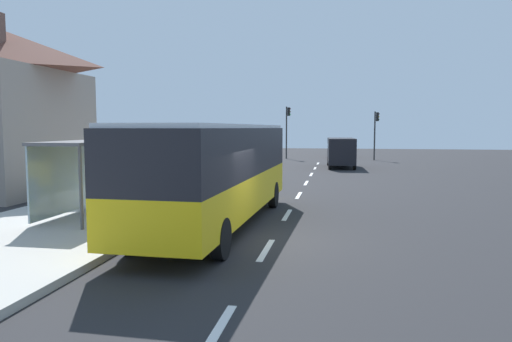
# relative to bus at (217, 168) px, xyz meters

# --- Properties ---
(ground_plane) EXTENTS (56.00, 92.00, 0.04)m
(ground_plane) POSITION_rel_bus_xyz_m (1.71, 12.30, -1.86)
(ground_plane) COLOR #262628
(sidewalk_platform) EXTENTS (6.20, 30.00, 0.18)m
(sidewalk_platform) POSITION_rel_bus_xyz_m (-4.69, 0.30, -1.75)
(sidewalk_platform) COLOR #ADAAA3
(sidewalk_platform) RESTS_ON ground
(lane_stripe_seg_0) EXTENTS (0.16, 2.20, 0.01)m
(lane_stripe_seg_0) POSITION_rel_bus_xyz_m (1.96, -7.70, -1.84)
(lane_stripe_seg_0) COLOR silver
(lane_stripe_seg_0) RESTS_ON ground
(lane_stripe_seg_1) EXTENTS (0.16, 2.20, 0.01)m
(lane_stripe_seg_1) POSITION_rel_bus_xyz_m (1.96, -2.70, -1.84)
(lane_stripe_seg_1) COLOR silver
(lane_stripe_seg_1) RESTS_ON ground
(lane_stripe_seg_2) EXTENTS (0.16, 2.20, 0.01)m
(lane_stripe_seg_2) POSITION_rel_bus_xyz_m (1.96, 2.30, -1.84)
(lane_stripe_seg_2) COLOR silver
(lane_stripe_seg_2) RESTS_ON ground
(lane_stripe_seg_3) EXTENTS (0.16, 2.20, 0.01)m
(lane_stripe_seg_3) POSITION_rel_bus_xyz_m (1.96, 7.30, -1.84)
(lane_stripe_seg_3) COLOR silver
(lane_stripe_seg_3) RESTS_ON ground
(lane_stripe_seg_4) EXTENTS (0.16, 2.20, 0.01)m
(lane_stripe_seg_4) POSITION_rel_bus_xyz_m (1.96, 12.30, -1.84)
(lane_stripe_seg_4) COLOR silver
(lane_stripe_seg_4) RESTS_ON ground
(lane_stripe_seg_5) EXTENTS (0.16, 2.20, 0.01)m
(lane_stripe_seg_5) POSITION_rel_bus_xyz_m (1.96, 17.30, -1.84)
(lane_stripe_seg_5) COLOR silver
(lane_stripe_seg_5) RESTS_ON ground
(lane_stripe_seg_6) EXTENTS (0.16, 2.20, 0.01)m
(lane_stripe_seg_6) POSITION_rel_bus_xyz_m (1.96, 22.30, -1.84)
(lane_stripe_seg_6) COLOR silver
(lane_stripe_seg_6) RESTS_ON ground
(lane_stripe_seg_7) EXTENTS (0.16, 2.20, 0.01)m
(lane_stripe_seg_7) POSITION_rel_bus_xyz_m (1.96, 27.30, -1.84)
(lane_stripe_seg_7) COLOR silver
(lane_stripe_seg_7) RESTS_ON ground
(bus) EXTENTS (2.80, 11.07, 3.21)m
(bus) POSITION_rel_bus_xyz_m (0.00, 0.00, 0.00)
(bus) COLOR yellow
(bus) RESTS_ON ground
(white_van) EXTENTS (2.23, 5.29, 2.30)m
(white_van) POSITION_rel_bus_xyz_m (3.91, 23.39, -0.50)
(white_van) COLOR black
(white_van) RESTS_ON ground
(sedan_near) EXTENTS (2.05, 4.50, 1.52)m
(sedan_near) POSITION_rel_bus_xyz_m (4.01, 36.78, -1.05)
(sedan_near) COLOR #A51919
(sedan_near) RESTS_ON ground
(recycling_bin_yellow) EXTENTS (0.52, 0.52, 0.95)m
(recycling_bin_yellow) POSITION_rel_bus_xyz_m (-2.49, -0.23, -1.19)
(recycling_bin_yellow) COLOR yellow
(recycling_bin_yellow) RESTS_ON sidewalk_platform
(recycling_bin_orange) EXTENTS (0.52, 0.52, 0.95)m
(recycling_bin_orange) POSITION_rel_bus_xyz_m (-2.49, 0.47, -1.19)
(recycling_bin_orange) COLOR orange
(recycling_bin_orange) RESTS_ON sidewalk_platform
(recycling_bin_green) EXTENTS (0.52, 0.52, 0.95)m
(recycling_bin_green) POSITION_rel_bus_xyz_m (-2.49, 1.17, -1.19)
(recycling_bin_green) COLOR green
(recycling_bin_green) RESTS_ON sidewalk_platform
(recycling_bin_blue) EXTENTS (0.52, 0.52, 0.95)m
(recycling_bin_blue) POSITION_rel_bus_xyz_m (-2.49, 1.87, -1.19)
(recycling_bin_blue) COLOR blue
(recycling_bin_blue) RESTS_ON sidewalk_platform
(traffic_light_near_side) EXTENTS (0.49, 0.28, 4.66)m
(traffic_light_near_side) POSITION_rel_bus_xyz_m (7.22, 32.73, 1.27)
(traffic_light_near_side) COLOR #2D2D2D
(traffic_light_near_side) RESTS_ON ground
(traffic_light_far_side) EXTENTS (0.49, 0.28, 5.22)m
(traffic_light_far_side) POSITION_rel_bus_xyz_m (-1.39, 33.53, 1.62)
(traffic_light_far_side) COLOR #2D2D2D
(traffic_light_far_side) RESTS_ON ground
(bus_shelter) EXTENTS (1.80, 4.00, 2.50)m
(bus_shelter) POSITION_rel_bus_xyz_m (-4.70, -0.06, 0.25)
(bus_shelter) COLOR #4C4C51
(bus_shelter) RESTS_ON sidewalk_platform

